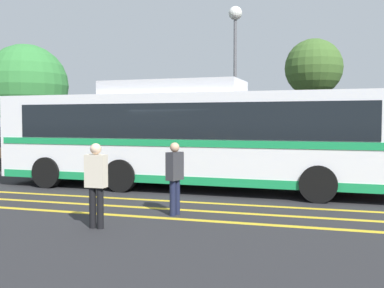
{
  "coord_description": "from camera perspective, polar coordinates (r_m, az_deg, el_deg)",
  "views": [
    {
      "loc": [
        4.35,
        -13.55,
        2.19
      ],
      "look_at": [
        0.35,
        0.05,
        1.44
      ],
      "focal_mm": 42.0,
      "sensor_mm": 36.0,
      "label": 1
    }
  ],
  "objects": [
    {
      "name": "ground_plane",
      "position": [
        14.39,
        -1.42,
        -5.72
      ],
      "size": [
        220.0,
        220.0,
        0.0
      ],
      "primitive_type": "plane",
      "color": "#262628"
    },
    {
      "name": "lane_strip_0",
      "position": [
        12.27,
        -2.92,
        -7.23
      ],
      "size": [
        32.64,
        0.2,
        0.01
      ],
      "primitive_type": "cube",
      "rotation": [
        0.0,
        0.0,
        1.57
      ],
      "color": "gold",
      "rests_on": "ground_plane"
    },
    {
      "name": "lane_strip_1",
      "position": [
        11.3,
        -4.7,
        -8.13
      ],
      "size": [
        32.64,
        0.2,
        0.01
      ],
      "primitive_type": "cube",
      "rotation": [
        0.0,
        0.0,
        1.57
      ],
      "color": "gold",
      "rests_on": "ground_plane"
    },
    {
      "name": "lane_strip_2",
      "position": [
        10.4,
        -6.71,
        -9.12
      ],
      "size": [
        32.64,
        0.2,
        0.01
      ],
      "primitive_type": "cube",
      "rotation": [
        0.0,
        0.0,
        1.57
      ],
      "color": "gold",
      "rests_on": "ground_plane"
    },
    {
      "name": "curb_strip",
      "position": [
        19.0,
        4.14,
        -3.37
      ],
      "size": [
        40.64,
        0.36,
        0.15
      ],
      "primitive_type": "cube",
      "color": "#99999E",
      "rests_on": "ground_plane"
    },
    {
      "name": "transit_bus",
      "position": [
        14.18,
        -0.07,
        1.15
      ],
      "size": [
        13.03,
        2.96,
        3.42
      ],
      "rotation": [
        0.0,
        0.0,
        -1.6
      ],
      "color": "silver",
      "rests_on": "ground_plane"
    },
    {
      "name": "parked_car_1",
      "position": [
        19.36,
        -12.73,
        -1.3
      ],
      "size": [
        4.38,
        2.13,
        1.51
      ],
      "rotation": [
        0.0,
        0.0,
        1.65
      ],
      "color": "navy",
      "rests_on": "ground_plane"
    },
    {
      "name": "parked_car_2",
      "position": [
        17.21,
        2.98,
        -2.0
      ],
      "size": [
        4.82,
        2.0,
        1.33
      ],
      "rotation": [
        0.0,
        0.0,
        1.55
      ],
      "color": "olive",
      "rests_on": "ground_plane"
    },
    {
      "name": "parked_car_3",
      "position": [
        17.21,
        21.46,
        -2.18
      ],
      "size": [
        4.32,
        2.29,
        1.34
      ],
      "rotation": [
        0.0,
        0.0,
        1.49
      ],
      "color": "maroon",
      "rests_on": "ground_plane"
    },
    {
      "name": "pedestrian_0",
      "position": [
        9.28,
        -12.08,
        -4.49
      ],
      "size": [
        0.42,
        0.23,
        1.73
      ],
      "rotation": [
        0.0,
        0.0,
        3.12
      ],
      "color": "black",
      "rests_on": "ground_plane"
    },
    {
      "name": "pedestrian_2",
      "position": [
        10.35,
        -2.21,
        -3.82
      ],
      "size": [
        0.34,
        0.47,
        1.68
      ],
      "rotation": [
        0.0,
        0.0,
        1.26
      ],
      "color": "#191E38",
      "rests_on": "ground_plane"
    },
    {
      "name": "street_lamp",
      "position": [
        20.34,
        5.51,
        12.5
      ],
      "size": [
        0.6,
        0.6,
        7.19
      ],
      "color": "#59595E",
      "rests_on": "ground_plane"
    },
    {
      "name": "tree_1",
      "position": [
        26.4,
        -20.3,
        6.94
      ],
      "size": [
        4.51,
        4.51,
        6.34
      ],
      "color": "#513823",
      "rests_on": "ground_plane"
    },
    {
      "name": "tree_2",
      "position": [
        23.4,
        15.19,
        9.26
      ],
      "size": [
        2.84,
        2.84,
        6.23
      ],
      "color": "#513823",
      "rests_on": "ground_plane"
    }
  ]
}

